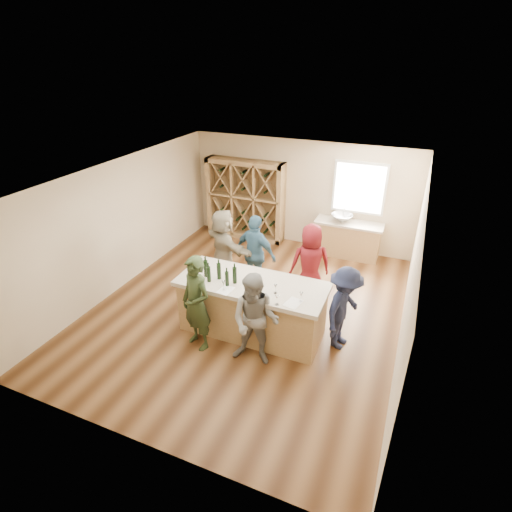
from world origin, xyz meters
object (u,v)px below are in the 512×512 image
at_px(tasting_counter_base, 252,309).
at_px(wine_bottle_b, 209,274).
at_px(sink, 342,218).
at_px(wine_bottle_e, 235,275).
at_px(person_server, 344,309).
at_px(person_near_right, 255,320).
at_px(person_near_left, 196,304).
at_px(wine_bottle_a, 206,268).
at_px(wine_bottle_d, 227,279).
at_px(person_far_left, 224,247).
at_px(wine_bottle_c, 219,271).
at_px(person_far_mid, 256,254).
at_px(wine_rack, 245,200).
at_px(person_far_right, 310,264).

relative_size(tasting_counter_base, wine_bottle_b, 8.79).
bearing_deg(sink, wine_bottle_e, -105.48).
bearing_deg(person_server, wine_bottle_b, 114.66).
distance_m(person_near_right, person_server, 1.60).
distance_m(wine_bottle_b, person_near_left, 0.58).
bearing_deg(wine_bottle_a, wine_bottle_d, -15.95).
bearing_deg(person_far_left, wine_bottle_c, 145.61).
bearing_deg(person_far_mid, wine_rack, -48.04).
xyz_separation_m(wine_bottle_a, wine_bottle_d, (0.50, -0.14, -0.02)).
xyz_separation_m(wine_bottle_a, wine_bottle_c, (0.26, 0.01, -0.01)).
relative_size(person_near_left, person_server, 1.12).
bearing_deg(person_server, person_far_left, 79.98).
bearing_deg(person_near_left, person_server, 44.00).
height_order(wine_bottle_b, person_far_mid, person_far_mid).
distance_m(wine_rack, sink, 2.70).
bearing_deg(person_near_right, wine_bottle_d, 142.20).
relative_size(sink, wine_bottle_a, 1.66).
relative_size(wine_bottle_b, wine_bottle_e, 0.95).
bearing_deg(person_far_left, person_far_mid, -152.21).
height_order(person_near_right, person_server, person_near_right).
bearing_deg(person_far_mid, wine_bottle_b, 96.74).
distance_m(wine_bottle_d, person_server, 2.11).
distance_m(sink, wine_bottle_d, 4.29).
height_order(tasting_counter_base, wine_bottle_d, wine_bottle_d).
distance_m(wine_bottle_d, person_far_right, 2.06).
xyz_separation_m(sink, wine_bottle_d, (-1.19, -4.11, 0.21)).
xyz_separation_m(sink, person_far_right, (-0.14, -2.38, -0.15)).
xyz_separation_m(wine_bottle_c, person_far_mid, (0.08, 1.53, -0.36)).
bearing_deg(wine_bottle_a, person_far_left, 105.93).
height_order(tasting_counter_base, person_near_left, person_near_left).
distance_m(wine_bottle_c, person_far_left, 1.77).
bearing_deg(person_far_mid, person_far_right, -164.40).
bearing_deg(person_near_left, wine_bottle_a, 123.56).
xyz_separation_m(person_near_left, person_far_mid, (0.21, 2.17, -0.02)).
bearing_deg(wine_bottle_a, person_near_right, -26.32).
xyz_separation_m(tasting_counter_base, wine_bottle_a, (-0.86, -0.12, 0.74)).
distance_m(person_near_left, person_near_right, 1.10).
height_order(person_far_mid, person_far_right, person_far_mid).
distance_m(person_far_right, person_far_left, 2.00).
xyz_separation_m(wine_bottle_c, person_far_right, (1.29, 1.58, -0.37)).
bearing_deg(tasting_counter_base, wine_bottle_b, -160.10).
distance_m(person_near_left, person_far_mid, 2.18).
bearing_deg(person_server, tasting_counter_base, 110.99).
xyz_separation_m(tasting_counter_base, person_near_right, (0.37, -0.73, 0.35)).
distance_m(wine_bottle_a, wine_bottle_b, 0.20).
height_order(wine_bottle_e, person_far_mid, person_far_mid).
relative_size(wine_bottle_a, person_server, 0.21).
relative_size(wine_rack, person_far_left, 1.26).
height_order(sink, wine_bottle_e, wine_bottle_e).
distance_m(wine_bottle_d, person_near_right, 0.95).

